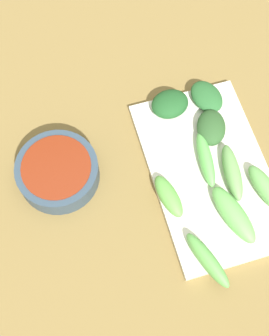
{
  "coord_description": "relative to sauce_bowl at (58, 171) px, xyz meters",
  "views": [
    {
      "loc": [
        -0.11,
        -0.25,
        0.69
      ],
      "look_at": [
        -0.03,
        0.01,
        0.05
      ],
      "focal_mm": 49.75,
      "sensor_mm": 36.0,
      "label": 1
    }
  ],
  "objects": [
    {
      "name": "broccoli_stalk_4",
      "position": [
        0.23,
        -0.14,
        0.0
      ],
      "size": [
        0.06,
        0.1,
        0.03
      ],
      "primitive_type": "ellipsoid",
      "rotation": [
        0.0,
        0.0,
        0.25
      ],
      "color": "#66B555",
      "rests_on": "serving_plate"
    },
    {
      "name": "broccoli_stalk_8",
      "position": [
        0.25,
        -0.08,
        0.0
      ],
      "size": [
        0.04,
        0.09,
        0.03
      ],
      "primitive_type": "ellipsoid",
      "rotation": [
        0.0,
        0.0,
        -0.14
      ],
      "color": "#6AA156",
      "rests_on": "serving_plate"
    },
    {
      "name": "broccoli_stalk_1",
      "position": [
        0.29,
        -0.11,
        0.0
      ],
      "size": [
        0.04,
        0.09,
        0.03
      ],
      "primitive_type": "ellipsoid",
      "rotation": [
        0.0,
        0.0,
        0.22
      ],
      "color": "#68AB57",
      "rests_on": "serving_plate"
    },
    {
      "name": "broccoli_stalk_7",
      "position": [
        0.15,
        -0.09,
        0.0
      ],
      "size": [
        0.04,
        0.08,
        0.02
      ],
      "primitive_type": "ellipsoid",
      "rotation": [
        0.0,
        0.0,
        0.19
      ],
      "color": "#5EA847",
      "rests_on": "serving_plate"
    },
    {
      "name": "broccoli_stalk_2",
      "position": [
        0.22,
        -0.04,
        0.0
      ],
      "size": [
        0.03,
        0.09,
        0.02
      ],
      "primitive_type": "ellipsoid",
      "rotation": [
        0.0,
        0.0,
        -0.12
      ],
      "color": "#5EBC53",
      "rests_on": "serving_plate"
    },
    {
      "name": "broccoli_stalk_3",
      "position": [
        0.17,
        -0.19,
        0.0
      ],
      "size": [
        0.05,
        0.09,
        0.03
      ],
      "primitive_type": "ellipsoid",
      "rotation": [
        0.0,
        0.0,
        0.33
      ],
      "color": "#5CA74C",
      "rests_on": "serving_plate"
    },
    {
      "name": "broccoli_leafy_0",
      "position": [
        0.26,
        0.06,
        0.0
      ],
      "size": [
        0.06,
        0.07,
        0.02
      ],
      "primitive_type": "ellipsoid",
      "rotation": [
        0.0,
        0.0,
        0.27
      ],
      "color": "#265E2C",
      "rests_on": "serving_plate"
    },
    {
      "name": "tabletop",
      "position": [
        0.14,
        -0.04,
        -0.03
      ],
      "size": [
        2.1,
        2.1,
        0.02
      ],
      "primitive_type": "cube",
      "color": "olive",
      "rests_on": "ground"
    },
    {
      "name": "serving_plate",
      "position": [
        0.22,
        -0.06,
        -0.02
      ],
      "size": [
        0.18,
        0.29,
        0.01
      ],
      "primitive_type": "cube",
      "color": "silver",
      "rests_on": "tabletop"
    },
    {
      "name": "broccoli_leafy_5",
      "position": [
        0.2,
        0.06,
        0.0
      ],
      "size": [
        0.07,
        0.06,
        0.03
      ],
      "primitive_type": "ellipsoid",
      "rotation": [
        0.0,
        0.0,
        0.14
      ],
      "color": "#1E4F23",
      "rests_on": "serving_plate"
    },
    {
      "name": "broccoli_leafy_6",
      "position": [
        0.25,
        0.0,
        0.0
      ],
      "size": [
        0.06,
        0.07,
        0.03
      ],
      "primitive_type": "ellipsoid",
      "rotation": [
        0.0,
        0.0,
        -0.33
      ],
      "color": "#2A5227",
      "rests_on": "serving_plate"
    },
    {
      "name": "sauce_bowl",
      "position": [
        0.0,
        0.0,
        0.0
      ],
      "size": [
        0.12,
        0.12,
        0.04
      ],
      "color": "#304253",
      "rests_on": "tabletop"
    }
  ]
}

